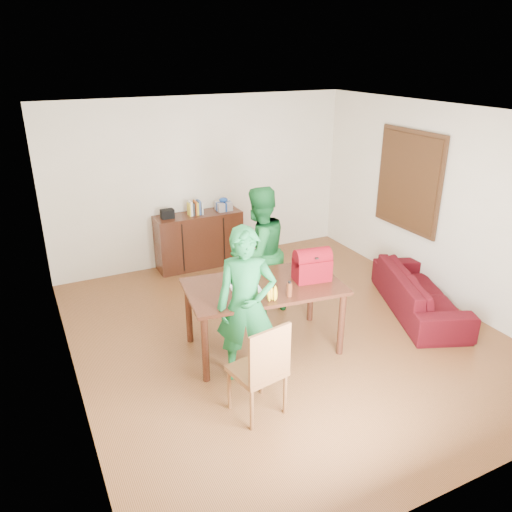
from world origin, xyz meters
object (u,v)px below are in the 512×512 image
red_bag (312,268)px  sofa (420,292)px  table (264,293)px  laptop (246,286)px  chair (258,386)px  person_far (259,252)px  person_near (246,305)px  bottle (289,289)px

red_bag → sofa: size_ratio=0.22×
table → laptop: bearing=-168.1°
chair → red_bag: 1.61m
person_far → laptop: (-0.58, -0.84, -0.00)m
person_far → sofa: 2.28m
red_bag → sofa: red_bag is taller
laptop → sofa: (2.57, -0.10, -0.60)m
person_near → person_far: bearing=82.2°
chair → bottle: (0.70, 0.64, 0.62)m
person_near → person_far: (0.76, 1.22, 0.02)m
person_near → sofa: (2.75, 0.28, -0.58)m
red_bag → sofa: bearing=8.7°
table → chair: (-0.58, -1.02, -0.43)m
table → red_bag: bearing=-4.9°
sofa → person_far: bearing=86.8°
red_bag → bottle: bearing=-141.7°
chair → bottle: chair is taller
person_near → sofa: size_ratio=0.90×
table → chair: 1.24m
sofa → laptop: bearing=109.8°
sofa → chair: bearing=129.1°
table → laptop: (-0.24, -0.02, 0.15)m
chair → person_near: (0.16, 0.61, 0.56)m
person_far → bottle: 1.21m
table → person_far: bearing=74.4°
person_near → bottle: person_near is taller
laptop → red_bag: red_bag is taller
red_bag → chair: bearing=-133.3°
person_far → bottle: person_far is taller
person_far → bottle: (-0.22, -1.19, 0.04)m
bottle → laptop: bearing=135.2°
chair → person_far: 2.13m
chair → person_near: person_near is taller
person_far → chair: bearing=49.1°
table → person_far: person_far is taller
person_far → sofa: (1.99, -0.94, -0.60)m
laptop → red_bag: size_ratio=0.85×
table → bottle: size_ratio=10.46×
red_bag → laptop: bearing=-178.5°
bottle → sofa: bearing=6.5°
person_far → sofa: size_ratio=0.92×
chair → person_near: size_ratio=0.60×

